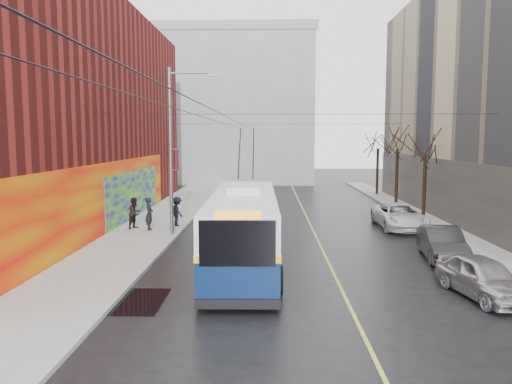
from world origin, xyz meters
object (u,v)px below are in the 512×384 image
following_car (231,206)px  tree_mid (398,139)px  pedestrian_b (135,213)px  pedestrian_c (177,211)px  tree_far (378,140)px  parked_car_a (483,277)px  parked_car_b (442,244)px  trolleybus (244,227)px  pedestrian_a (149,214)px  streetlight_pole (173,147)px  tree_near (426,144)px  parked_car_c (399,216)px

following_car → tree_mid: bearing=17.9°
pedestrian_b → pedestrian_c: bearing=-41.3°
tree_far → parked_car_a: (-2.87, -29.85, -4.45)m
parked_car_b → pedestrian_b: size_ratio=2.43×
trolleybus → pedestrian_a: size_ratio=6.68×
pedestrian_b → streetlight_pole: bearing=-97.5°
trolleybus → pedestrian_b: trolleybus is taller
tree_far → parked_car_b: bearing=-95.7°
tree_mid → following_car: (-12.58, -6.24, -4.45)m
pedestrian_b → pedestrian_c: 2.46m
pedestrian_c → parked_car_b: bearing=-153.7°
parked_car_a → parked_car_b: 5.26m
tree_near → parked_car_b: size_ratio=1.47×
tree_far → parked_car_c: (-2.33, -17.02, -4.40)m
tree_far → following_car: (-12.58, -13.24, -4.34)m
streetlight_pole → pedestrian_c: bearing=97.6°
parked_car_a → parked_car_c: (0.54, 12.83, 0.05)m
streetlight_pole → tree_far: (15.14, 20.00, 0.30)m
pedestrian_a → parked_car_a: bearing=-134.4°
trolleybus → pedestrian_a: trolleybus is taller
parked_car_b → pedestrian_a: (-14.39, 5.92, 0.37)m
parked_car_a → pedestrian_b: (-14.91, 11.63, 0.35)m
pedestrian_a → tree_near: bearing=-80.2°
pedestrian_c → parked_car_a: bearing=-169.3°
tree_mid → tree_far: tree_mid is taller
pedestrian_a → tree_mid: bearing=-61.0°
trolleybus → parked_car_a: 9.30m
tree_mid → pedestrian_b: tree_mid is taller
streetlight_pole → pedestrian_c: 4.71m
parked_car_c → pedestrian_c: size_ratio=3.09×
parked_car_a → parked_car_c: 12.84m
tree_near → trolleybus: 16.48m
tree_near → parked_car_a: bearing=-100.3°
parked_car_a → parked_car_b: (0.43, 5.24, 0.02)m
parked_car_b → pedestrian_b: bearing=164.2°
tree_mid → following_car: 14.73m
tree_near → pedestrian_c: bearing=-168.0°
parked_car_b → pedestrian_b: (-15.34, 6.39, 0.33)m
tree_near → tree_mid: 7.01m
parked_car_b → pedestrian_b: 16.62m
streetlight_pole → following_car: streetlight_pole is taller
parked_car_c → following_car: following_car is taller
tree_near → pedestrian_c: 16.33m
pedestrian_b → pedestrian_c: size_ratio=1.04×
tree_far → pedestrian_c: (-15.50, -17.29, -4.13)m
streetlight_pole → tree_far: size_ratio=1.37×
tree_mid → parked_car_b: 18.35m
trolleybus → following_car: bearing=95.6°
tree_near → parked_car_a: size_ratio=1.57×
parked_car_c → following_car: bearing=159.4°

